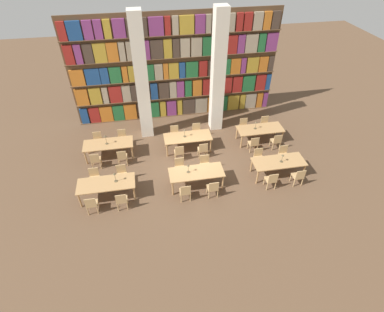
% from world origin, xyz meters
% --- Properties ---
extents(ground_plane, '(40.00, 40.00, 0.00)m').
position_xyz_m(ground_plane, '(0.00, 0.00, 0.00)').
color(ground_plane, brown).
extents(bookshelf_bank, '(10.66, 0.35, 5.50)m').
position_xyz_m(bookshelf_bank, '(0.01, 4.50, 2.66)').
color(bookshelf_bank, brown).
rests_on(bookshelf_bank, ground_plane).
extents(pillar_left, '(0.60, 0.60, 6.00)m').
position_xyz_m(pillar_left, '(-1.80, 2.91, 3.00)').
color(pillar_left, silver).
rests_on(pillar_left, ground_plane).
extents(pillar_center, '(0.60, 0.60, 6.00)m').
position_xyz_m(pillar_center, '(1.80, 2.91, 3.00)').
color(pillar_center, silver).
rests_on(pillar_center, ground_plane).
extents(reading_table_0, '(2.24, 0.92, 0.75)m').
position_xyz_m(reading_table_0, '(-3.63, -1.27, 0.67)').
color(reading_table_0, tan).
rests_on(reading_table_0, ground_plane).
extents(chair_0, '(0.42, 0.40, 0.86)m').
position_xyz_m(chair_0, '(-4.18, -2.01, 0.46)').
color(chair_0, tan).
rests_on(chair_0, ground_plane).
extents(chair_1, '(0.42, 0.40, 0.86)m').
position_xyz_m(chair_1, '(-4.18, -0.52, 0.46)').
color(chair_1, tan).
rests_on(chair_1, ground_plane).
extents(chair_2, '(0.42, 0.40, 0.86)m').
position_xyz_m(chair_2, '(-3.07, -2.01, 0.46)').
color(chair_2, tan).
rests_on(chair_2, ground_plane).
extents(chair_3, '(0.42, 0.40, 0.86)m').
position_xyz_m(chair_3, '(-3.07, -0.52, 0.46)').
color(chair_3, tan).
rests_on(chair_3, ground_plane).
extents(desk_lamp_0, '(0.14, 0.14, 0.45)m').
position_xyz_m(desk_lamp_0, '(-3.25, -1.22, 1.04)').
color(desk_lamp_0, brown).
rests_on(desk_lamp_0, reading_table_0).
extents(reading_table_1, '(2.24, 0.92, 0.75)m').
position_xyz_m(reading_table_1, '(-0.02, -1.26, 0.67)').
color(reading_table_1, tan).
rests_on(reading_table_1, ground_plane).
extents(chair_4, '(0.42, 0.40, 0.86)m').
position_xyz_m(chair_4, '(-0.61, -2.00, 0.46)').
color(chair_4, tan).
rests_on(chair_4, ground_plane).
extents(chair_5, '(0.42, 0.40, 0.86)m').
position_xyz_m(chair_5, '(-0.61, -0.51, 0.46)').
color(chair_5, tan).
rests_on(chair_5, ground_plane).
extents(chair_6, '(0.42, 0.40, 0.86)m').
position_xyz_m(chair_6, '(0.51, -2.00, 0.46)').
color(chair_6, tan).
rests_on(chair_6, ground_plane).
extents(chair_7, '(0.42, 0.40, 0.86)m').
position_xyz_m(chair_7, '(0.51, -0.51, 0.46)').
color(chair_7, tan).
rests_on(chair_7, ground_plane).
extents(desk_lamp_1, '(0.14, 0.14, 0.41)m').
position_xyz_m(desk_lamp_1, '(-0.35, -1.21, 1.02)').
color(desk_lamp_1, brown).
rests_on(desk_lamp_1, reading_table_1).
extents(reading_table_2, '(2.24, 0.92, 0.75)m').
position_xyz_m(reading_table_2, '(3.57, -1.22, 0.67)').
color(reading_table_2, tan).
rests_on(reading_table_2, ground_plane).
extents(chair_8, '(0.42, 0.40, 0.86)m').
position_xyz_m(chair_8, '(2.98, -1.97, 0.46)').
color(chair_8, tan).
rests_on(chair_8, ground_plane).
extents(chair_9, '(0.42, 0.40, 0.86)m').
position_xyz_m(chair_9, '(2.98, -0.48, 0.46)').
color(chair_9, tan).
rests_on(chair_9, ground_plane).
extents(chair_10, '(0.42, 0.40, 0.86)m').
position_xyz_m(chair_10, '(4.16, -1.97, 0.46)').
color(chair_10, tan).
rests_on(chair_10, ground_plane).
extents(chair_11, '(0.42, 0.40, 0.86)m').
position_xyz_m(chair_11, '(4.16, -0.48, 0.46)').
color(chair_11, tan).
rests_on(chair_11, ground_plane).
extents(desk_lamp_2, '(0.14, 0.14, 0.39)m').
position_xyz_m(desk_lamp_2, '(3.66, -1.26, 1.01)').
color(desk_lamp_2, brown).
rests_on(desk_lamp_2, reading_table_2).
extents(reading_table_3, '(2.24, 0.92, 0.75)m').
position_xyz_m(reading_table_3, '(-3.65, 1.36, 0.67)').
color(reading_table_3, tan).
rests_on(reading_table_3, ground_plane).
extents(chair_12, '(0.42, 0.40, 0.86)m').
position_xyz_m(chair_12, '(-4.21, 0.62, 0.46)').
color(chair_12, tan).
rests_on(chair_12, ground_plane).
extents(chair_13, '(0.42, 0.40, 0.86)m').
position_xyz_m(chair_13, '(-4.21, 2.10, 0.46)').
color(chair_13, tan).
rests_on(chair_13, ground_plane).
extents(chair_14, '(0.42, 0.40, 0.86)m').
position_xyz_m(chair_14, '(-3.05, 0.62, 0.46)').
color(chair_14, tan).
rests_on(chair_14, ground_plane).
extents(chair_15, '(0.42, 0.40, 0.86)m').
position_xyz_m(chair_15, '(-3.05, 2.10, 0.46)').
color(chair_15, tan).
rests_on(chair_15, ground_plane).
extents(desk_lamp_3, '(0.14, 0.14, 0.48)m').
position_xyz_m(desk_lamp_3, '(-3.70, 1.34, 1.07)').
color(desk_lamp_3, brown).
rests_on(desk_lamp_3, reading_table_3).
extents(reading_table_4, '(2.24, 0.92, 0.75)m').
position_xyz_m(reading_table_4, '(0.04, 1.25, 0.67)').
color(reading_table_4, tan).
rests_on(reading_table_4, ground_plane).
extents(chair_16, '(0.42, 0.40, 0.86)m').
position_xyz_m(chair_16, '(-0.48, 0.51, 0.46)').
color(chair_16, tan).
rests_on(chair_16, ground_plane).
extents(chair_17, '(0.42, 0.40, 0.86)m').
position_xyz_m(chair_17, '(-0.48, 1.99, 0.46)').
color(chair_17, tan).
rests_on(chair_17, ground_plane).
extents(chair_18, '(0.42, 0.40, 0.86)m').
position_xyz_m(chair_18, '(0.62, 0.51, 0.46)').
color(chair_18, tan).
rests_on(chair_18, ground_plane).
extents(chair_19, '(0.42, 0.40, 0.86)m').
position_xyz_m(chair_19, '(0.62, 1.99, 0.46)').
color(chair_19, tan).
rests_on(chair_19, ground_plane).
extents(desk_lamp_4, '(0.14, 0.14, 0.42)m').
position_xyz_m(desk_lamp_4, '(-0.10, 1.27, 1.03)').
color(desk_lamp_4, brown).
rests_on(desk_lamp_4, reading_table_4).
extents(reading_table_5, '(2.24, 0.92, 0.75)m').
position_xyz_m(reading_table_5, '(3.65, 1.27, 0.67)').
color(reading_table_5, tan).
rests_on(reading_table_5, ground_plane).
extents(chair_20, '(0.42, 0.40, 0.86)m').
position_xyz_m(chair_20, '(3.09, 0.53, 0.46)').
color(chair_20, tan).
rests_on(chair_20, ground_plane).
extents(chair_21, '(0.42, 0.40, 0.86)m').
position_xyz_m(chair_21, '(3.09, 2.02, 0.46)').
color(chair_21, tan).
rests_on(chair_21, ground_plane).
extents(chair_22, '(0.42, 0.40, 0.86)m').
position_xyz_m(chair_22, '(4.23, 0.53, 0.46)').
color(chair_22, tan).
rests_on(chair_22, ground_plane).
extents(chair_23, '(0.42, 0.40, 0.86)m').
position_xyz_m(chair_23, '(4.23, 2.02, 0.46)').
color(chair_23, tan).
rests_on(chair_23, ground_plane).
extents(desk_lamp_5, '(0.14, 0.14, 0.40)m').
position_xyz_m(desk_lamp_5, '(3.40, 1.32, 1.01)').
color(desk_lamp_5, brown).
rests_on(desk_lamp_5, reading_table_5).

